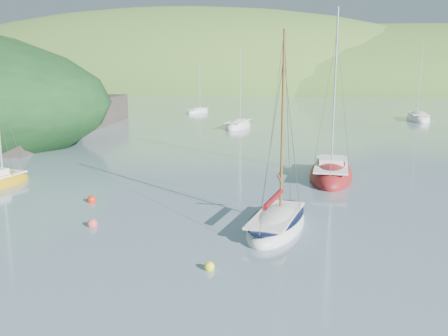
% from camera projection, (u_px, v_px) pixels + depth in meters
% --- Properties ---
extents(ground, '(700.00, 700.00, 0.00)m').
position_uv_depth(ground, '(206.00, 272.00, 18.05)').
color(ground, slate).
rests_on(ground, ground).
extents(shoreline_hills, '(690.00, 135.00, 56.00)m').
position_uv_depth(shoreline_hills, '(310.00, 88.00, 184.37)').
color(shoreline_hills, '#356C29').
rests_on(shoreline_hills, ground).
extents(daysailer_white, '(2.86, 6.42, 9.59)m').
position_uv_depth(daysailer_white, '(277.00, 223.00, 22.92)').
color(daysailer_white, white).
rests_on(daysailer_white, ground).
extents(sloop_red, '(2.99, 8.26, 12.13)m').
position_uv_depth(sloop_red, '(331.00, 174.00, 33.47)').
color(sloop_red, maroon).
rests_on(sloop_red, ground).
extents(distant_sloop_a, '(2.93, 7.35, 10.30)m').
position_uv_depth(distant_sloop_a, '(238.00, 126.00, 61.73)').
color(distant_sloop_a, white).
rests_on(distant_sloop_a, ground).
extents(distant_sloop_b, '(3.10, 8.51, 12.09)m').
position_uv_depth(distant_sloop_b, '(418.00, 119.00, 70.52)').
color(distant_sloop_b, white).
rests_on(distant_sloop_b, ground).
extents(distant_sloop_c, '(3.33, 6.22, 8.43)m').
position_uv_depth(distant_sloop_c, '(198.00, 112.00, 82.21)').
color(distant_sloop_c, white).
rests_on(distant_sloop_c, ground).
extents(mooring_buoys, '(23.93, 11.17, 0.50)m').
position_uv_depth(mooring_buoys, '(253.00, 217.00, 24.23)').
color(mooring_buoys, yellow).
rests_on(mooring_buoys, ground).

